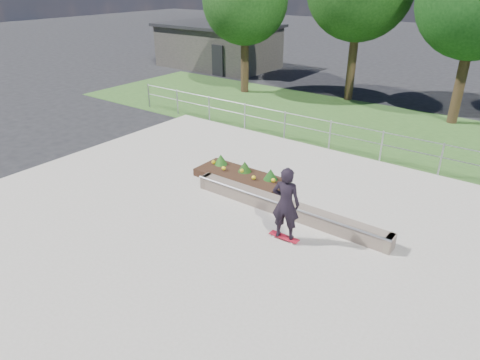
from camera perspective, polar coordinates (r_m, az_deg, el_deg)
name	(u,v)px	position (r m, az deg, el deg)	size (l,w,h in m)	color
ground	(199,236)	(11.21, -5.45, -7.49)	(120.00, 120.00, 0.00)	black
grass_verge	(363,127)	(19.94, 16.13, 6.83)	(30.00, 8.00, 0.02)	#2E5321
concrete_slab	(199,235)	(11.19, -5.45, -7.36)	(15.00, 15.00, 0.06)	#A0998E
fence	(330,131)	(16.62, 11.93, 6.35)	(20.06, 0.06, 1.20)	gray
building	(218,45)	(32.50, -2.91, 17.49)	(8.40, 5.40, 3.00)	#32302D
tree_far_left	(245,1)	(24.58, 0.68, 22.73)	(4.55, 4.55, 7.15)	#302013
grind_ledge	(286,208)	(11.96, 6.15, -3.74)	(6.00, 0.44, 0.43)	brown
planter_bed	(241,175)	(13.85, 0.14, 0.62)	(3.00, 1.20, 0.61)	black
skateboarder	(286,204)	(10.47, 6.12, -3.16)	(0.80, 0.61, 1.98)	white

